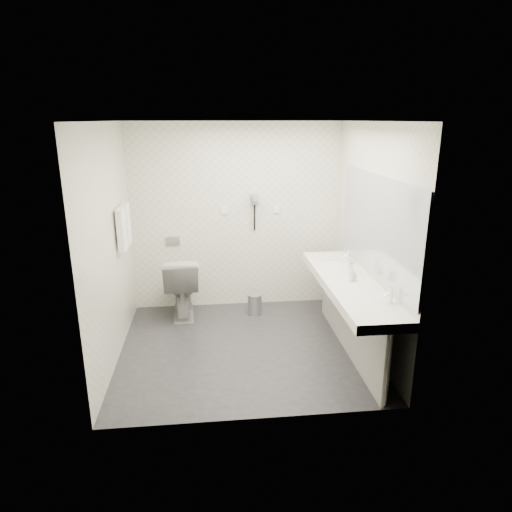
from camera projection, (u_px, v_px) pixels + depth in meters
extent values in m
plane|color=#29292E|center=(244.00, 347.00, 5.19)|extent=(2.80, 2.80, 0.00)
plane|color=white|center=(243.00, 121.00, 4.46)|extent=(2.80, 2.80, 0.00)
plane|color=silver|center=(236.00, 217.00, 6.06)|extent=(2.80, 0.00, 2.80)
plane|color=silver|center=(257.00, 285.00, 3.59)|extent=(2.80, 0.00, 2.80)
plane|color=silver|center=(110.00, 246.00, 4.68)|extent=(0.00, 2.60, 2.60)
plane|color=silver|center=(370.00, 239.00, 4.97)|extent=(0.00, 2.60, 2.60)
cube|color=white|center=(349.00, 285.00, 4.88)|extent=(0.55, 2.20, 0.10)
cube|color=#999691|center=(349.00, 320.00, 5.01)|extent=(0.03, 2.15, 0.75)
cylinder|color=silver|center=(387.00, 370.00, 4.02)|extent=(0.06, 0.06, 0.75)
cylinder|color=silver|center=(327.00, 287.00, 6.00)|extent=(0.06, 0.06, 0.75)
cube|color=#B2BCC6|center=(377.00, 226.00, 4.72)|extent=(0.02, 2.20, 1.05)
ellipsoid|color=white|center=(370.00, 305.00, 4.25)|extent=(0.40, 0.31, 0.05)
ellipsoid|color=white|center=(333.00, 263.00, 5.49)|extent=(0.40, 0.31, 0.05)
cylinder|color=silver|center=(390.00, 295.00, 4.25)|extent=(0.04, 0.04, 0.15)
cylinder|color=silver|center=(349.00, 256.00, 5.48)|extent=(0.04, 0.04, 0.15)
imported|color=silver|center=(354.00, 276.00, 4.83)|extent=(0.07, 0.07, 0.11)
imported|color=silver|center=(352.00, 271.00, 5.01)|extent=(0.10, 0.10, 0.09)
imported|color=silver|center=(352.00, 276.00, 4.81)|extent=(0.05, 0.05, 0.13)
cylinder|color=silver|center=(352.00, 268.00, 5.09)|extent=(0.08, 0.08, 0.11)
imported|color=white|center=(182.00, 285.00, 5.95)|extent=(0.50, 0.83, 0.82)
cube|color=#B2B5BA|center=(173.00, 241.00, 6.05)|extent=(0.18, 0.02, 0.12)
cylinder|color=#B2B5BA|center=(255.00, 305.00, 6.05)|extent=(0.22, 0.22, 0.27)
cylinder|color=#B2B5BA|center=(255.00, 295.00, 6.01)|extent=(0.19, 0.19, 0.02)
cylinder|color=silver|center=(121.00, 208.00, 5.12)|extent=(0.02, 0.62, 0.02)
cube|color=white|center=(122.00, 230.00, 5.05)|extent=(0.07, 0.24, 0.48)
cube|color=white|center=(126.00, 224.00, 5.32)|extent=(0.07, 0.24, 0.48)
cube|color=gray|center=(254.00, 199.00, 5.99)|extent=(0.10, 0.04, 0.14)
cylinder|color=gray|center=(255.00, 198.00, 5.91)|extent=(0.08, 0.14, 0.08)
cylinder|color=black|center=(255.00, 218.00, 6.04)|extent=(0.02, 0.02, 0.35)
cube|color=white|center=(225.00, 211.00, 6.01)|extent=(0.09, 0.02, 0.09)
cube|color=white|center=(276.00, 209.00, 6.08)|extent=(0.09, 0.02, 0.09)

